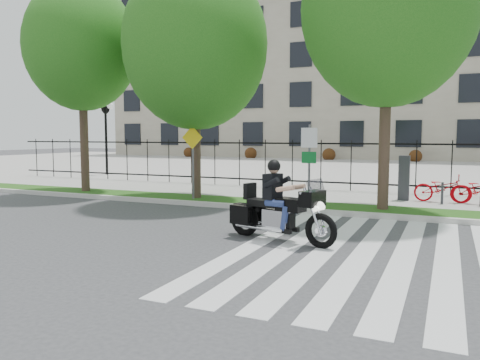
% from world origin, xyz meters
% --- Properties ---
extents(ground, '(120.00, 120.00, 0.00)m').
position_xyz_m(ground, '(0.00, 0.00, 0.00)').
color(ground, '#38383A').
rests_on(ground, ground).
extents(curb, '(60.00, 0.20, 0.15)m').
position_xyz_m(curb, '(0.00, 4.10, 0.07)').
color(curb, beige).
rests_on(curb, ground).
extents(grass_verge, '(60.00, 1.50, 0.15)m').
position_xyz_m(grass_verge, '(0.00, 4.95, 0.07)').
color(grass_verge, '#1E4912').
rests_on(grass_verge, ground).
extents(sidewalk, '(60.00, 3.50, 0.15)m').
position_xyz_m(sidewalk, '(0.00, 7.45, 0.07)').
color(sidewalk, '#9F9C95').
rests_on(sidewalk, ground).
extents(plaza, '(80.00, 34.00, 0.10)m').
position_xyz_m(plaza, '(0.00, 25.00, 0.05)').
color(plaza, '#9F9C95').
rests_on(plaza, ground).
extents(crosswalk_stripes, '(5.70, 8.00, 0.01)m').
position_xyz_m(crosswalk_stripes, '(4.83, 0.00, 0.01)').
color(crosswalk_stripes, silver).
rests_on(crosswalk_stripes, ground).
extents(iron_fence, '(30.00, 0.06, 2.00)m').
position_xyz_m(iron_fence, '(0.00, 9.20, 1.15)').
color(iron_fence, black).
rests_on(iron_fence, sidewalk).
extents(office_building, '(60.00, 21.90, 20.15)m').
position_xyz_m(office_building, '(0.00, 44.92, 9.97)').
color(office_building, gray).
rests_on(office_building, ground).
extents(lamp_post_left, '(1.06, 0.70, 4.25)m').
position_xyz_m(lamp_post_left, '(-12.00, 12.00, 3.21)').
color(lamp_post_left, black).
rests_on(lamp_post_left, ground).
extents(street_tree_0, '(4.29, 4.29, 8.05)m').
position_xyz_m(street_tree_0, '(-7.14, 4.95, 5.72)').
color(street_tree_0, '#3D2921').
rests_on(street_tree_0, grass_verge).
extents(street_tree_1, '(4.96, 4.96, 8.06)m').
position_xyz_m(street_tree_1, '(-2.14, 4.95, 5.35)').
color(street_tree_1, '#3D2921').
rests_on(street_tree_1, grass_verge).
extents(street_tree_2, '(4.95, 4.95, 8.66)m').
position_xyz_m(street_tree_2, '(4.16, 4.95, 5.95)').
color(street_tree_2, '#3D2921').
rests_on(street_tree_2, grass_verge).
extents(sign_pole_regulatory, '(0.50, 0.09, 2.50)m').
position_xyz_m(sign_pole_regulatory, '(2.01, 4.58, 1.74)').
color(sign_pole_regulatory, '#59595B').
rests_on(sign_pole_regulatory, grass_verge).
extents(sign_pole_warning, '(0.78, 0.09, 2.49)m').
position_xyz_m(sign_pole_warning, '(-2.07, 4.58, 1.74)').
color(sign_pole_warning, '#59595B').
rests_on(sign_pole_warning, grass_verge).
extents(motorcycle_rider, '(2.73, 1.24, 2.15)m').
position_xyz_m(motorcycle_rider, '(2.56, 0.31, 0.72)').
color(motorcycle_rider, black).
rests_on(motorcycle_rider, ground).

